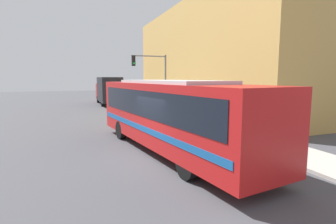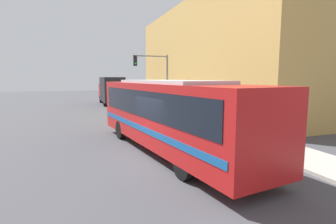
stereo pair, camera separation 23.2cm
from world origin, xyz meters
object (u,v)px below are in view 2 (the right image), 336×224
object	(u,v)px
delivery_truck	(111,90)
fire_hydrant	(214,123)
parking_meter	(186,106)
city_bus	(170,111)
traffic_light_pole	(156,73)
pedestrian_near_corner	(228,115)
pedestrian_mid_block	(187,104)

from	to	relation	value
delivery_truck	fire_hydrant	size ratio (longest dim) A/B	10.62
parking_meter	fire_hydrant	bearing A→B (deg)	-90.00
city_bus	traffic_light_pole	xyz separation A→B (m)	(3.16, 12.41, 1.89)
fire_hydrant	parking_meter	bearing A→B (deg)	90.00
delivery_truck	pedestrian_near_corner	size ratio (longest dim) A/B	4.57
traffic_light_pole	pedestrian_near_corner	xyz separation A→B (m)	(1.58, -9.61, -2.68)
traffic_light_pole	pedestrian_near_corner	distance (m)	10.10
fire_hydrant	pedestrian_mid_block	distance (m)	6.55
fire_hydrant	pedestrian_near_corner	world-z (taller)	pedestrian_near_corner
delivery_truck	parking_meter	size ratio (longest dim) A/B	5.76
city_bus	delivery_truck	bearing A→B (deg)	80.82
traffic_light_pole	parking_meter	world-z (taller)	traffic_light_pole
city_bus	fire_hydrant	size ratio (longest dim) A/B	14.91
delivery_truck	fire_hydrant	distance (m)	18.99
parking_meter	pedestrian_near_corner	world-z (taller)	pedestrian_near_corner
pedestrian_near_corner	pedestrian_mid_block	distance (m)	7.03
traffic_light_pole	parking_meter	distance (m)	5.46
city_bus	parking_meter	xyz separation A→B (m)	(4.14, 7.73, -0.75)
pedestrian_near_corner	delivery_truck	bearing A→B (deg)	102.97
pedestrian_mid_block	pedestrian_near_corner	bearing A→B (deg)	-93.57
fire_hydrant	parking_meter	size ratio (longest dim) A/B	0.54
city_bus	delivery_truck	xyz separation A→B (m)	(0.33, 21.93, -0.03)
delivery_truck	city_bus	bearing A→B (deg)	-90.86
fire_hydrant	pedestrian_mid_block	bearing A→B (deg)	80.87
fire_hydrant	parking_meter	xyz separation A→B (m)	(-0.00, 4.36, 0.56)
parking_meter	pedestrian_near_corner	size ratio (longest dim) A/B	0.79
fire_hydrant	parking_meter	world-z (taller)	parking_meter
delivery_truck	parking_meter	world-z (taller)	delivery_truck
city_bus	delivery_truck	world-z (taller)	delivery_truck
delivery_truck	pedestrian_mid_block	size ratio (longest dim) A/B	4.46
traffic_light_pole	pedestrian_mid_block	world-z (taller)	traffic_light_pole
city_bus	pedestrian_near_corner	distance (m)	5.56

